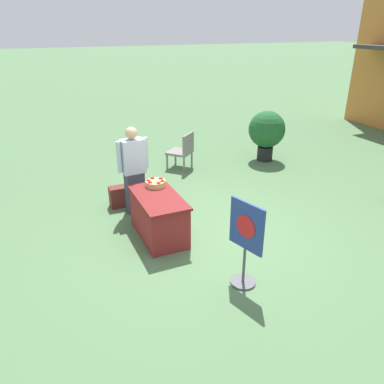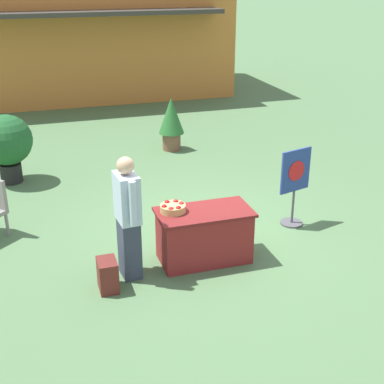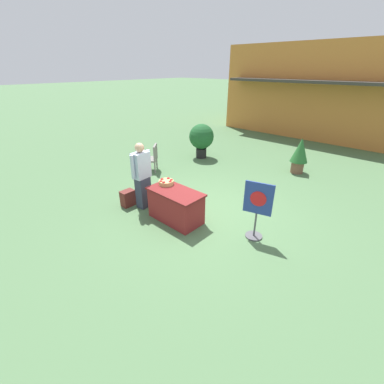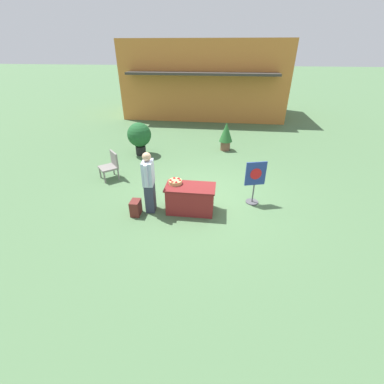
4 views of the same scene
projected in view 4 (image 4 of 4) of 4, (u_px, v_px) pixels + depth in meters
ground_plane at (205, 197)px, 7.71m from camera, size 120.00×120.00×0.00m
storefront_building at (205, 79)px, 16.21m from camera, size 9.58×5.48×4.32m
display_table at (190, 199)px, 6.89m from camera, size 1.32×0.69×0.76m
apple_basket at (175, 182)px, 6.81m from camera, size 0.35×0.35×0.13m
person_visitor at (149, 182)px, 6.69m from camera, size 0.30×0.61×1.68m
backpack at (136, 208)px, 6.82m from camera, size 0.24×0.34×0.42m
poster_board at (255, 181)px, 7.11m from camera, size 0.57×0.36×1.26m
patio_chair at (111, 164)px, 8.59m from camera, size 0.78×0.78×0.91m
potted_plant_near_right at (226, 135)px, 10.89m from camera, size 0.57×0.57×1.19m
potted_plant_near_left at (139, 136)px, 10.35m from camera, size 0.96×0.96×1.32m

